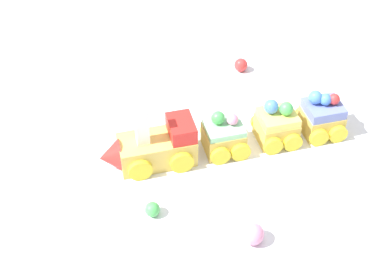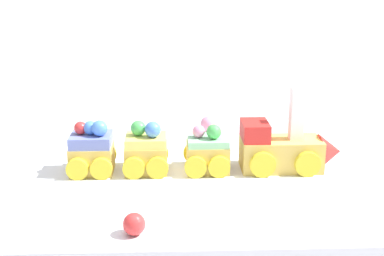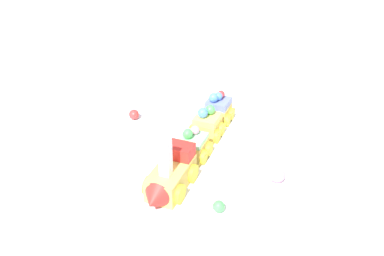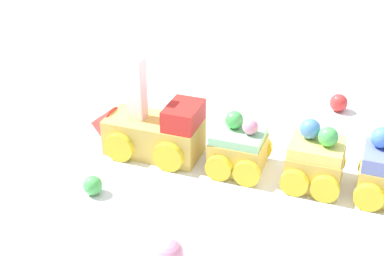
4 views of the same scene
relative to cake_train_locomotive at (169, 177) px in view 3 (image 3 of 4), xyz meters
name	(u,v)px [view 3 (image 3 of 4)]	position (x,y,z in m)	size (l,w,h in m)	color
ground_plane	(198,163)	(-0.11, 0.01, -0.04)	(10.00, 10.00, 0.00)	#B2B2B7
display_board	(198,160)	(-0.11, 0.01, -0.03)	(0.74, 0.47, 0.01)	white
cake_train_locomotive	(169,177)	(0.00, 0.00, 0.00)	(0.14, 0.07, 0.11)	#E0BC56
cake_car_mint	(193,146)	(-0.11, 0.00, 0.00)	(0.06, 0.07, 0.07)	#E0BC56
cake_car_lemon	(207,125)	(-0.19, 0.00, 0.00)	(0.06, 0.07, 0.07)	#E0BC56
cake_car_blueberry	(218,109)	(-0.27, 0.00, 0.00)	(0.06, 0.07, 0.07)	#E0BC56
gumball_green	(219,206)	(0.02, 0.10, -0.02)	(0.02, 0.02, 0.02)	#4CBC56
gumball_pink	(277,175)	(-0.10, 0.17, -0.01)	(0.03, 0.03, 0.03)	pink
gumball_red	(134,115)	(-0.20, -0.18, -0.02)	(0.02, 0.02, 0.02)	red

